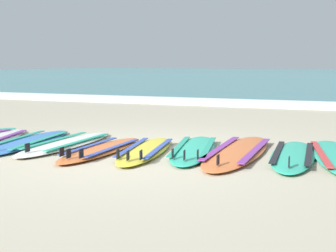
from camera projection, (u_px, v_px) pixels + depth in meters
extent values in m
plane|color=#B7AD93|center=(125.00, 156.00, 6.00)|extent=(80.00, 80.00, 0.00)
cube|color=teal|center=(312.00, 75.00, 40.15)|extent=(80.00, 60.00, 0.10)
cube|color=white|center=(243.00, 103.00, 12.97)|extent=(80.00, 1.37, 0.11)
cube|color=purple|center=(2.00, 138.00, 6.90)|extent=(0.48, 1.60, 0.01)
ellipsoid|color=#3875CC|center=(28.00, 142.00, 6.82)|extent=(0.84, 2.33, 0.07)
cube|color=teal|center=(16.00, 139.00, 6.86)|extent=(0.27, 1.59, 0.01)
cube|color=teal|center=(41.00, 140.00, 6.77)|extent=(0.27, 1.59, 0.01)
ellipsoid|color=silver|center=(67.00, 144.00, 6.68)|extent=(0.61, 2.23, 0.07)
cube|color=teal|center=(55.00, 140.00, 6.75)|extent=(0.12, 1.55, 0.01)
cube|color=teal|center=(79.00, 142.00, 6.60)|extent=(0.12, 1.55, 0.01)
cube|color=black|center=(27.00, 148.00, 5.88)|extent=(0.01, 0.09, 0.11)
ellipsoid|color=orange|center=(102.00, 150.00, 6.23)|extent=(0.55, 2.00, 0.07)
cube|color=#334CB2|center=(90.00, 146.00, 6.29)|extent=(0.10, 1.39, 0.01)
cube|color=#334CB2|center=(114.00, 147.00, 6.16)|extent=(0.10, 1.39, 0.01)
cube|color=black|center=(68.00, 153.00, 5.51)|extent=(0.01, 0.09, 0.11)
cube|color=black|center=(62.00, 152.00, 5.61)|extent=(0.01, 0.09, 0.11)
cube|color=black|center=(81.00, 153.00, 5.51)|extent=(0.01, 0.09, 0.11)
ellipsoid|color=yellow|center=(146.00, 150.00, 6.18)|extent=(0.81, 2.09, 0.07)
cube|color=#334CB2|center=(132.00, 147.00, 6.21)|extent=(0.28, 1.42, 0.01)
cube|color=#334CB2|center=(159.00, 148.00, 6.13)|extent=(0.28, 1.42, 0.01)
cube|color=black|center=(128.00, 155.00, 5.39)|extent=(0.03, 0.09, 0.11)
cube|color=black|center=(118.00, 154.00, 5.48)|extent=(0.03, 0.09, 0.11)
cube|color=black|center=(141.00, 155.00, 5.42)|extent=(0.03, 0.09, 0.11)
ellipsoid|color=#2DB793|center=(194.00, 149.00, 6.25)|extent=(0.91, 2.23, 0.07)
cube|color=teal|center=(179.00, 146.00, 6.28)|extent=(0.34, 1.51, 0.01)
cube|color=teal|center=(208.00, 147.00, 6.21)|extent=(0.34, 1.51, 0.01)
cube|color=black|center=(184.00, 155.00, 5.41)|extent=(0.03, 0.09, 0.11)
cube|color=black|center=(173.00, 154.00, 5.50)|extent=(0.03, 0.09, 0.11)
cube|color=black|center=(198.00, 155.00, 5.44)|extent=(0.03, 0.09, 0.11)
ellipsoid|color=orange|center=(238.00, 152.00, 6.09)|extent=(0.66, 2.56, 0.07)
cube|color=purple|center=(221.00, 147.00, 6.16)|extent=(0.11, 1.79, 0.01)
cube|color=purple|center=(256.00, 150.00, 6.00)|extent=(0.11, 1.79, 0.01)
cube|color=black|center=(218.00, 160.00, 5.15)|extent=(0.01, 0.09, 0.11)
ellipsoid|color=#2DB793|center=(293.00, 155.00, 5.84)|extent=(0.63, 2.15, 0.07)
cube|color=black|center=(277.00, 151.00, 5.89)|extent=(0.15, 1.49, 0.01)
cube|color=black|center=(309.00, 153.00, 5.77)|extent=(0.15, 1.49, 0.01)
cube|color=black|center=(289.00, 162.00, 5.04)|extent=(0.02, 0.09, 0.11)
cube|color=#D13838|center=(321.00, 153.00, 5.79)|extent=(0.36, 1.67, 0.01)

